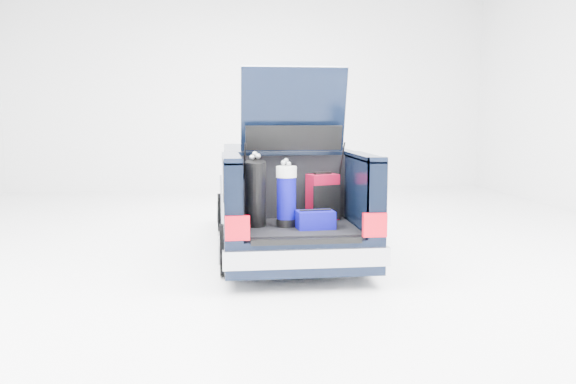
{
  "coord_description": "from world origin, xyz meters",
  "views": [
    {
      "loc": [
        -0.98,
        -8.46,
        1.91
      ],
      "look_at": [
        0.0,
        -0.5,
        0.88
      ],
      "focal_mm": 38.0,
      "sensor_mm": 36.0,
      "label": 1
    }
  ],
  "objects": [
    {
      "name": "blue_golf_bag",
      "position": [
        -0.14,
        -1.49,
        0.96
      ],
      "size": [
        0.26,
        0.26,
        0.8
      ],
      "rotation": [
        0.0,
        0.0,
        -0.1
      ],
      "color": "black",
      "rests_on": "car"
    },
    {
      "name": "blue_duffel",
      "position": [
        0.17,
        -1.65,
        0.7
      ],
      "size": [
        0.45,
        0.31,
        0.22
      ],
      "rotation": [
        0.0,
        0.0,
        0.07
      ],
      "color": "#080579",
      "rests_on": "car"
    },
    {
      "name": "black_golf_bag",
      "position": [
        -0.5,
        -1.49,
        0.99
      ],
      "size": [
        0.25,
        0.35,
        0.88
      ],
      "rotation": [
        0.0,
        0.0,
        -0.03
      ],
      "color": "black",
      "rests_on": "car"
    },
    {
      "name": "ground",
      "position": [
        0.0,
        0.0,
        0.0
      ],
      "size": [
        14.0,
        14.0,
        0.0
      ],
      "primitive_type": "plane",
      "color": "white",
      "rests_on": "ground"
    },
    {
      "name": "car",
      "position": [
        -0.0,
        0.11,
        0.67
      ],
      "size": [
        1.87,
        4.65,
        2.47
      ],
      "color": "black",
      "rests_on": "ground"
    },
    {
      "name": "red_suitcase",
      "position": [
        0.36,
        -1.09,
        0.88
      ],
      "size": [
        0.42,
        0.34,
        0.6
      ],
      "rotation": [
        0.0,
        0.0,
        0.33
      ],
      "color": "maroon",
      "rests_on": "car"
    }
  ]
}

